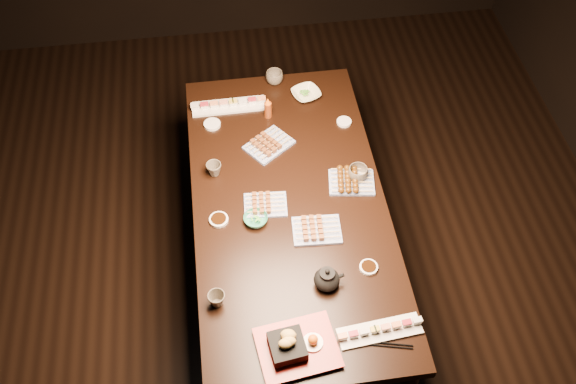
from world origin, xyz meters
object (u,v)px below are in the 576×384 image
at_px(teacup_mid_right, 358,174).
at_px(teacup_far_right, 274,77).
at_px(sushi_platter_near, 380,329).
at_px(yakitori_plate_left, 269,142).
at_px(edamame_bowl_green, 256,219).
at_px(tempura_tray, 298,343).
at_px(yakitori_plate_center, 265,203).
at_px(teapot, 327,278).
at_px(teacup_near_left, 217,299).
at_px(yakitori_plate_right, 317,228).
at_px(condiment_bottle, 268,108).
at_px(dining_table, 289,248).
at_px(sushi_platter_far, 228,104).
at_px(edamame_bowl_cream, 306,94).
at_px(teacup_far_left, 214,169).

height_order(teacup_mid_right, teacup_far_right, teacup_mid_right).
height_order(sushi_platter_near, yakitori_plate_left, yakitori_plate_left).
distance_m(edamame_bowl_green, tempura_tray, 0.66).
distance_m(tempura_tray, teacup_far_right, 1.58).
xyz_separation_m(yakitori_plate_left, teacup_mid_right, (0.40, -0.27, 0.01)).
xyz_separation_m(yakitori_plate_center, teapot, (0.21, -0.45, 0.03)).
bearing_deg(teapot, yakitori_plate_left, 98.13).
bearing_deg(teapot, teacup_near_left, -178.58).
height_order(yakitori_plate_center, yakitori_plate_right, yakitori_plate_right).
bearing_deg(edamame_bowl_green, yakitori_plate_right, -18.90).
relative_size(teapot, condiment_bottle, 1.07).
bearing_deg(yakitori_plate_left, edamame_bowl_green, -140.87).
distance_m(yakitori_plate_left, teacup_far_right, 0.48).
bearing_deg(teacup_near_left, teacup_mid_right, 39.33).
xyz_separation_m(dining_table, sushi_platter_near, (0.27, -0.70, 0.40)).
bearing_deg(condiment_bottle, teapot, -83.15).
height_order(edamame_bowl_green, teapot, teapot).
xyz_separation_m(dining_table, yakitori_plate_center, (-0.11, -0.00, 0.40)).
height_order(teapot, condiment_bottle, condiment_bottle).
relative_size(sushi_platter_far, teacup_mid_right, 4.07).
distance_m(dining_table, yakitori_plate_left, 0.55).
xyz_separation_m(sushi_platter_far, edamame_bowl_cream, (0.42, 0.02, -0.01)).
bearing_deg(teapot, teacup_far_left, 120.25).
distance_m(teapot, condiment_bottle, 1.05).
relative_size(edamame_bowl_cream, teacup_mid_right, 1.54).
bearing_deg(teacup_far_left, sushi_platter_near, -56.97).
distance_m(edamame_bowl_cream, teacup_near_left, 1.31).
bearing_deg(sushi_platter_near, sushi_platter_far, 104.84).
xyz_separation_m(teacup_far_left, teacup_far_right, (0.37, 0.61, 0.00)).
height_order(dining_table, yakitori_plate_left, yakitori_plate_left).
bearing_deg(yakitori_plate_center, sushi_platter_far, 103.73).
relative_size(sushi_platter_near, teacup_mid_right, 3.61).
distance_m(yakitori_plate_center, edamame_bowl_cream, 0.77).
height_order(dining_table, yakitori_plate_right, yakitori_plate_right).
xyz_separation_m(yakitori_plate_right, teacup_mid_right, (0.24, 0.28, 0.01)).
bearing_deg(yakitori_plate_left, yakitori_plate_right, -111.41).
relative_size(tempura_tray, teacup_near_left, 4.28).
bearing_deg(yakitori_plate_right, teacup_far_right, 96.97).
xyz_separation_m(teacup_mid_right, teacup_far_right, (-0.31, 0.74, -0.00)).
bearing_deg(yakitori_plate_right, teacup_mid_right, 52.16).
relative_size(sushi_platter_near, yakitori_plate_left, 1.54).
distance_m(sushi_platter_far, edamame_bowl_green, 0.77).
relative_size(sushi_platter_near, teacup_near_left, 4.70).
height_order(yakitori_plate_right, edamame_bowl_cream, yakitori_plate_right).
height_order(yakitori_plate_center, yakitori_plate_left, yakitori_plate_left).
bearing_deg(teacup_near_left, dining_table, 52.53).
distance_m(sushi_platter_near, edamame_bowl_cream, 1.41).
bearing_deg(sushi_platter_near, teacup_far_left, 118.03).
xyz_separation_m(teacup_mid_right, teacup_far_left, (-0.68, 0.12, -0.00)).
xyz_separation_m(yakitori_plate_right, teapot, (-0.01, -0.28, 0.03)).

